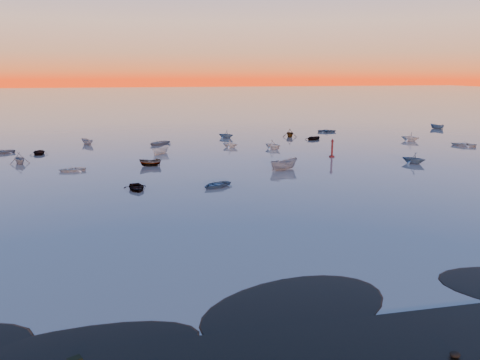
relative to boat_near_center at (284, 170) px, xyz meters
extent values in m
plane|color=#70645D|center=(-11.81, 64.12, 0.00)|extent=(600.00, 600.00, 0.00)
imported|color=gray|center=(0.00, 0.00, 0.00)|extent=(2.96, 4.62, 1.48)
imported|color=#3E5B77|center=(19.90, 0.25, 0.00)|extent=(3.80, 3.43, 1.25)
cylinder|color=#450E0E|center=(10.35, 7.81, 0.05)|extent=(0.85, 0.85, 0.28)
cylinder|color=#450E0E|center=(10.35, 7.81, 1.23)|extent=(0.30, 0.30, 2.46)
cone|color=#450E0E|center=(10.35, 7.81, 2.69)|extent=(0.57, 0.57, 0.47)
camera|label=1|loc=(-19.09, -60.11, 13.08)|focal=35.00mm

